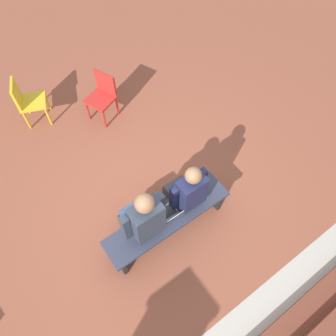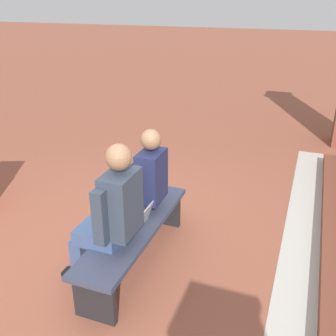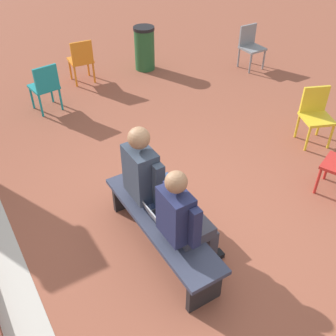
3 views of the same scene
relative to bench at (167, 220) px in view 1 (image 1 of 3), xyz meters
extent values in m
plane|color=brown|center=(0.02, -0.29, -0.35)|extent=(60.00, 60.00, 0.00)
cube|color=#B7B2A8|center=(0.00, 1.54, -0.35)|extent=(7.63, 0.40, 0.01)
cube|color=#33384C|center=(0.00, 0.00, 0.07)|extent=(1.80, 0.44, 0.05)
cube|color=black|center=(-0.80, 0.00, -0.15)|extent=(0.06, 0.37, 0.40)
cube|color=black|center=(0.80, 0.00, -0.15)|extent=(0.06, 0.37, 0.40)
cube|color=#383842|center=(-0.34, -0.17, 0.15)|extent=(0.32, 0.37, 0.13)
cube|color=#383842|center=(-0.42, -0.35, -0.13)|extent=(0.10, 0.11, 0.45)
cube|color=black|center=(-0.42, -0.41, -0.32)|extent=(0.10, 0.22, 0.06)
cube|color=#383842|center=(-0.26, -0.35, -0.13)|extent=(0.10, 0.11, 0.45)
cube|color=black|center=(-0.26, -0.41, -0.32)|extent=(0.10, 0.22, 0.06)
cube|color=#1E2347|center=(-0.34, 0.04, 0.48)|extent=(0.35, 0.22, 0.52)
cube|color=maroon|center=(-0.34, -0.08, 0.44)|extent=(0.05, 0.01, 0.31)
cube|color=#1E2347|center=(-0.56, -0.03, 0.46)|extent=(0.08, 0.09, 0.44)
cube|color=#1E2347|center=(-0.12, -0.03, 0.46)|extent=(0.08, 0.09, 0.44)
sphere|color=#8C6647|center=(-0.34, 0.04, 0.86)|extent=(0.20, 0.20, 0.20)
cube|color=#384C75|center=(0.33, -0.18, 0.16)|extent=(0.35, 0.41, 0.14)
cube|color=#384C75|center=(0.24, -0.39, -0.13)|extent=(0.11, 0.12, 0.45)
cube|color=black|center=(0.24, -0.45, -0.32)|extent=(0.11, 0.24, 0.07)
cube|color=#384C75|center=(0.42, -0.39, -0.13)|extent=(0.11, 0.12, 0.45)
cube|color=black|center=(0.42, -0.45, -0.32)|extent=(0.11, 0.24, 0.07)
cube|color=#2D3847|center=(0.33, 0.04, 0.51)|extent=(0.39, 0.24, 0.57)
cube|color=#2D3847|center=(0.08, -0.03, 0.49)|extent=(0.09, 0.10, 0.48)
cube|color=#2D3847|center=(0.57, -0.03, 0.49)|extent=(0.09, 0.10, 0.48)
sphere|color=#8C6647|center=(0.33, 0.04, 0.94)|extent=(0.22, 0.22, 0.22)
cube|color=#9EA0A5|center=(0.00, -0.04, 0.11)|extent=(0.32, 0.22, 0.02)
cube|color=#2D2D33|center=(0.00, -0.05, 0.12)|extent=(0.29, 0.15, 0.00)
cube|color=#9EA0A5|center=(0.00, 0.10, 0.21)|extent=(0.32, 0.07, 0.19)
cube|color=#33519E|center=(0.00, 0.09, 0.21)|extent=(0.28, 0.06, 0.17)
cube|color=red|center=(-0.34, -2.40, 0.07)|extent=(0.55, 0.55, 0.04)
cube|color=red|center=(-0.52, -2.47, 0.29)|extent=(0.19, 0.39, 0.40)
cylinder|color=red|center=(-0.11, -2.50, -0.15)|extent=(0.04, 0.04, 0.40)
cylinder|color=red|center=(-0.24, -2.16, -0.15)|extent=(0.04, 0.04, 0.40)
cylinder|color=red|center=(-0.44, -2.63, -0.15)|extent=(0.04, 0.04, 0.40)
cylinder|color=red|center=(-0.57, -2.30, -0.15)|extent=(0.04, 0.04, 0.40)
cube|color=gold|center=(0.60, -3.02, 0.07)|extent=(0.55, 0.55, 0.04)
cube|color=gold|center=(0.77, -3.09, 0.29)|extent=(0.19, 0.38, 0.40)
cylinder|color=gold|center=(0.50, -2.78, -0.15)|extent=(0.04, 0.04, 0.40)
cylinder|color=gold|center=(0.36, -3.12, -0.15)|extent=(0.04, 0.04, 0.40)
cylinder|color=gold|center=(0.83, -2.92, -0.15)|extent=(0.04, 0.04, 0.40)
cylinder|color=gold|center=(0.70, -3.25, -0.15)|extent=(0.04, 0.04, 0.40)
camera|label=1|loc=(1.03, 1.44, 4.06)|focal=35.00mm
camera|label=2|loc=(2.93, 1.44, 2.15)|focal=42.00mm
camera|label=3|loc=(-2.50, 1.44, 3.03)|focal=42.00mm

